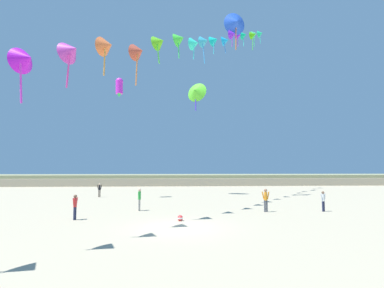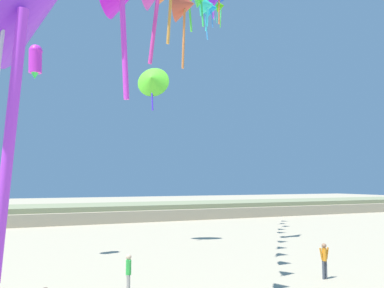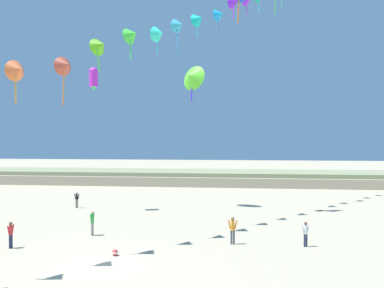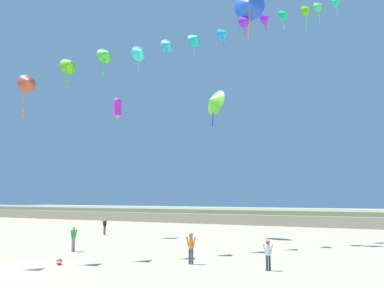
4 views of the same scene
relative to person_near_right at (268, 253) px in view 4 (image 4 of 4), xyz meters
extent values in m
plane|color=tan|center=(-11.31, -5.49, -0.90)|extent=(240.00, 240.00, 0.00)
cube|color=tan|center=(-11.31, 36.69, -0.22)|extent=(120.00, 11.55, 1.36)
cube|color=gray|center=(-11.31, 36.69, 0.65)|extent=(120.00, 9.82, 0.78)
cylinder|color=#282D4C|center=(0.06, 0.03, -0.51)|extent=(0.11, 0.11, 0.78)
cylinder|color=#282D4C|center=(-0.06, -0.03, -0.51)|extent=(0.11, 0.11, 0.78)
cylinder|color=white|center=(0.00, 0.00, 0.16)|extent=(0.21, 0.21, 0.55)
cylinder|color=white|center=(0.17, 0.06, 0.20)|extent=(0.20, 0.14, 0.53)
cylinder|color=white|center=(-0.17, -0.06, 0.20)|extent=(0.20, 0.14, 0.53)
sphere|color=brown|center=(0.00, 0.00, 0.55)|extent=(0.21, 0.21, 0.21)
cylinder|color=#474C56|center=(-4.58, 0.05, -0.46)|extent=(0.13, 0.13, 0.88)
cylinder|color=#474C56|center=(-4.42, 0.06, -0.46)|extent=(0.13, 0.13, 0.88)
cylinder|color=orange|center=(-4.50, 0.05, 0.30)|extent=(0.23, 0.23, 0.63)
cylinder|color=orange|center=(-4.70, 0.05, 0.35)|extent=(0.21, 0.10, 0.59)
cylinder|color=orange|center=(-4.30, 0.06, 0.35)|extent=(0.21, 0.10, 0.59)
sphere|color=#9E7051|center=(-4.50, 0.05, 0.74)|extent=(0.24, 0.24, 0.24)
cylinder|color=gray|center=(-14.23, 1.19, -0.46)|extent=(0.13, 0.13, 0.87)
cylinder|color=gray|center=(-14.21, 1.35, -0.46)|extent=(0.13, 0.13, 0.87)
cylinder|color=green|center=(-14.22, 1.27, 0.28)|extent=(0.23, 0.23, 0.62)
cylinder|color=green|center=(-14.24, 1.07, 0.33)|extent=(0.11, 0.21, 0.59)
cylinder|color=green|center=(-14.20, 1.47, 0.33)|extent=(0.11, 0.21, 0.59)
sphere|color=beige|center=(-14.22, 1.27, 0.72)|extent=(0.24, 0.24, 0.24)
cylinder|color=#726656|center=(-19.90, 12.23, -0.50)|extent=(0.12, 0.12, 0.80)
cylinder|color=#726656|center=(-20.04, 12.23, -0.50)|extent=(0.12, 0.12, 0.80)
cylinder|color=black|center=(-19.97, 12.23, 0.19)|extent=(0.21, 0.21, 0.57)
cylinder|color=black|center=(-19.79, 12.22, 0.23)|extent=(0.19, 0.08, 0.54)
cylinder|color=black|center=(-20.16, 12.23, 0.23)|extent=(0.19, 0.08, 0.54)
sphere|color=beige|center=(-19.97, 12.23, 0.59)|extent=(0.22, 0.22, 0.22)
cone|color=#BF4934|center=(-13.85, -3.76, 9.94)|extent=(1.22, 1.32, 1.12)
cylinder|color=orange|center=(-13.92, -3.89, 8.70)|extent=(0.15, 0.09, 2.05)
cone|color=#5BCB1C|center=(-12.61, -1.56, 11.55)|extent=(1.34, 1.40, 1.21)
cylinder|color=#4EE539|center=(-12.69, -1.69, 10.62)|extent=(0.24, 0.16, 1.41)
cone|color=#43E23C|center=(-11.11, 0.38, 12.66)|extent=(1.29, 1.38, 1.22)
cylinder|color=#39E55B|center=(-11.19, 0.25, 11.74)|extent=(0.14, 0.17, 1.41)
cone|color=#2EE8C5|center=(-9.77, 2.55, 13.26)|extent=(1.19, 1.32, 1.11)
cylinder|color=#39DCE5|center=(-9.85, 2.42, 12.43)|extent=(0.12, 0.19, 1.23)
cone|color=#33ACCA|center=(-8.68, 4.80, 14.46)|extent=(1.26, 1.32, 1.13)
cylinder|color=#3999E5|center=(-8.76, 4.67, 13.23)|extent=(0.25, 0.21, 2.02)
cone|color=#12C9B8|center=(-7.42, 7.00, 15.54)|extent=(1.39, 1.43, 1.22)
cylinder|color=#39CBE5|center=(-7.50, 6.87, 14.69)|extent=(0.10, 0.17, 1.26)
cone|color=#19AEF1|center=(-5.85, 9.38, 16.58)|extent=(1.21, 1.34, 1.19)
cylinder|color=#3986E5|center=(-5.93, 9.26, 15.72)|extent=(0.23, 0.17, 1.27)
cone|color=#8025EE|center=(-4.62, 11.37, 18.26)|extent=(1.26, 1.33, 1.13)
cylinder|color=#B039E5|center=(-4.70, 11.25, 17.37)|extent=(0.15, 0.12, 1.34)
cone|color=#9A26EE|center=(-3.40, 13.94, 19.33)|extent=(1.12, 1.30, 1.10)
cylinder|color=#C639E5|center=(-3.47, 13.81, 18.47)|extent=(0.10, 0.14, 1.27)
cone|color=#0ECD86|center=(-2.15, 16.04, 20.33)|extent=(1.23, 1.34, 1.14)
cylinder|color=#39E5CE|center=(-2.23, 15.91, 19.43)|extent=(0.10, 0.16, 1.37)
cone|color=#50CD11|center=(-0.35, 18.00, 21.29)|extent=(1.24, 1.30, 1.10)
cylinder|color=#4AE539|center=(-0.43, 17.88, 20.06)|extent=(0.15, 0.19, 2.03)
cone|color=#43E26C|center=(0.54, 20.37, 22.54)|extent=(1.34, 1.40, 1.20)
cylinder|color=#39E58F|center=(0.46, 20.24, 21.44)|extent=(0.08, 0.28, 1.77)
cone|color=#1FDB8D|center=(2.09, 22.53, 23.64)|extent=(1.28, 1.35, 1.15)
cylinder|color=#39E5C7|center=(2.01, 22.40, 22.70)|extent=(0.16, 0.16, 1.44)
cylinder|color=#DC2CD4|center=(-17.70, 10.78, 11.47)|extent=(1.01, 0.99, 1.49)
sphere|color=#DC2CD4|center=(-17.70, 10.78, 12.13)|extent=(0.83, 0.83, 0.83)
cone|color=#2DE54C|center=(-17.70, 10.78, 10.66)|extent=(0.88, 0.88, 0.64)
sphere|color=black|center=(-17.70, 10.78, 12.37)|extent=(0.17, 0.17, 0.17)
cone|color=blue|center=(-4.25, 11.26, 19.65)|extent=(2.84, 1.55, 2.72)
cone|color=orange|center=(-4.25, 11.26, 19.67)|extent=(1.58, 0.91, 1.50)
cylinder|color=orange|center=(-4.25, 11.26, 17.78)|extent=(0.18, 0.21, 2.93)
cone|color=#67EF33|center=(-8.85, 13.90, 11.98)|extent=(2.92, 2.56, 2.68)
cone|color=#4C2DE5|center=(-8.85, 13.90, 12.00)|extent=(1.64, 1.45, 1.49)
cylinder|color=#4C2DE5|center=(-8.85, 13.90, 10.54)|extent=(0.12, 0.43, 2.12)
sphere|color=red|center=(-11.11, -3.35, -0.72)|extent=(0.36, 0.36, 0.36)
cylinder|color=white|center=(-11.11, -3.35, -0.72)|extent=(0.36, 0.36, 0.09)
camera|label=1|loc=(-11.53, -22.68, 2.51)|focal=28.00mm
camera|label=2|loc=(-19.20, -15.98, 3.91)|focal=38.00mm
camera|label=3|loc=(-3.91, -25.75, 5.64)|focal=38.00mm
camera|label=4|loc=(5.80, -21.32, 2.96)|focal=38.00mm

